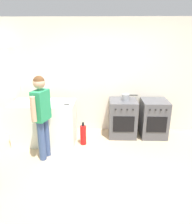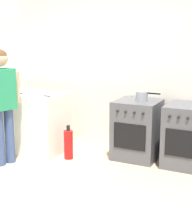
{
  "view_description": "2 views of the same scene",
  "coord_description": "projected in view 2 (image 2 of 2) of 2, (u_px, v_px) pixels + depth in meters",
  "views": [
    {
      "loc": [
        -0.11,
        -3.11,
        2.24
      ],
      "look_at": [
        -0.24,
        0.98,
        0.78
      ],
      "focal_mm": 35.0,
      "sensor_mm": 36.0,
      "label": 1
    },
    {
      "loc": [
        1.93,
        -2.97,
        1.76
      ],
      "look_at": [
        0.15,
        0.64,
        0.85
      ],
      "focal_mm": 55.0,
      "sensor_mm": 36.0,
      "label": 2
    }
  ],
  "objects": [
    {
      "name": "oven_left",
      "position": [
        137.0,
        129.0,
        4.95
      ],
      "size": [
        0.61,
        0.62,
        0.85
      ],
      "color": "#4C4C51",
      "rests_on": "ground"
    },
    {
      "name": "fire_extinguisher",
      "position": [
        68.0,
        144.0,
        4.95
      ],
      "size": [
        0.13,
        0.13,
        0.5
      ],
      "color": "red",
      "rests_on": "ground"
    },
    {
      "name": "knife_chef",
      "position": [
        12.0,
        93.0,
        5.16
      ],
      "size": [
        0.3,
        0.15,
        0.01
      ],
      "color": "silver",
      "rests_on": "counter_unit"
    },
    {
      "name": "ground_plane",
      "position": [
        59.0,
        197.0,
        3.81
      ],
      "size": [
        8.0,
        8.0,
        0.0
      ],
      "primitive_type": "plane",
      "color": "tan"
    },
    {
      "name": "pot",
      "position": [
        142.0,
        96.0,
        4.85
      ],
      "size": [
        0.35,
        0.17,
        0.13
      ],
      "color": "gray",
      "rests_on": "oven_left"
    },
    {
      "name": "person",
      "position": [
        2.0,
        98.0,
        4.6
      ],
      "size": [
        0.29,
        0.55,
        1.58
      ],
      "color": "#384C7A",
      "rests_on": "ground"
    },
    {
      "name": "counter_unit",
      "position": [
        26.0,
        121.0,
        5.35
      ],
      "size": [
        1.3,
        0.7,
        0.9
      ],
      "primitive_type": "cube",
      "color": "silver",
      "rests_on": "ground"
    },
    {
      "name": "knife_carving",
      "position": [
        41.0,
        96.0,
        4.93
      ],
      "size": [
        0.33,
        0.07,
        0.01
      ],
      "color": "silver",
      "rests_on": "counter_unit"
    },
    {
      "name": "back_wall",
      "position": [
        125.0,
        66.0,
        5.24
      ],
      "size": [
        6.0,
        0.1,
        2.6
      ],
      "primitive_type": "cube",
      "color": "silver",
      "rests_on": "ground"
    },
    {
      "name": "oven_right",
      "position": [
        187.0,
        136.0,
        4.65
      ],
      "size": [
        0.58,
        0.62,
        0.85
      ],
      "color": "#4C4C51",
      "rests_on": "ground"
    },
    {
      "name": "knife_paring",
      "position": [
        20.0,
        93.0,
        5.18
      ],
      "size": [
        0.2,
        0.12,
        0.01
      ],
      "color": "silver",
      "rests_on": "counter_unit"
    }
  ]
}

